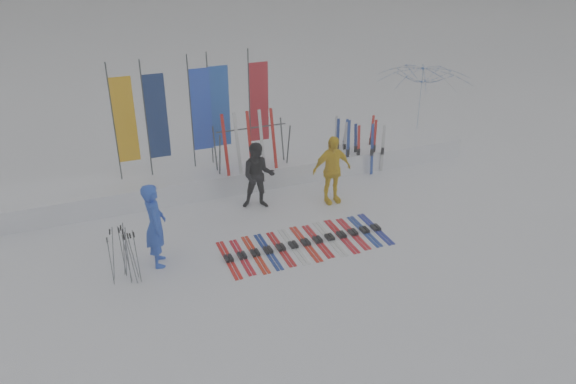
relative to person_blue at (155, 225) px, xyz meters
name	(u,v)px	position (x,y,z in m)	size (l,w,h in m)	color
ground	(306,262)	(3.09, -1.18, -0.99)	(120.00, 120.00, 0.00)	white
snow_bank	(244,172)	(3.09, 3.42, -0.69)	(14.00, 1.60, 0.60)	white
person_blue	(155,225)	(0.00, 0.00, 0.00)	(0.72, 0.47, 1.97)	blue
person_black	(258,176)	(2.97, 1.76, -0.08)	(0.88, 0.69, 1.81)	black
person_yellow	(332,170)	(4.90, 1.32, -0.04)	(1.11, 0.46, 1.90)	yellow
tent_canopy	(421,106)	(9.38, 3.92, 0.43)	(3.08, 3.14, 2.82)	white
ski_row	(305,243)	(3.38, -0.46, -0.95)	(3.98, 1.70, 0.07)	red
pole_cluster	(125,255)	(-0.74, -0.39, -0.38)	(0.57, 0.62, 1.25)	#595B60
feather_flags	(193,111)	(1.76, 3.64, 1.26)	(4.34, 0.25, 3.20)	#383A3F
ski_rack	(252,141)	(3.22, 3.02, 0.40)	(2.04, 0.80, 1.23)	#383A3F
upright_skis	(356,146)	(6.51, 2.99, -0.20)	(1.22, 1.13, 1.68)	navy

